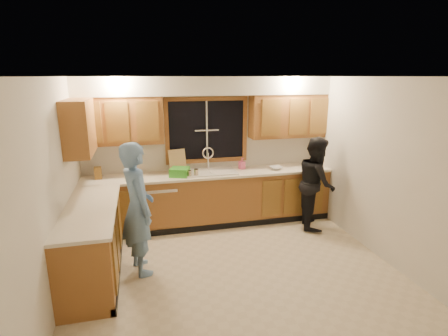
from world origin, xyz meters
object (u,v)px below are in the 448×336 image
object	(u,v)px
sink	(210,176)
woman	(316,183)
dishwasher	(161,205)
stove	(87,265)
dish_crate	(180,172)
man	(138,209)
bowl	(276,168)
soap_bottle	(242,163)
knife_block	(98,173)

from	to	relation	value
sink	woman	size ratio (longest dim) A/B	0.56
dishwasher	stove	size ratio (longest dim) A/B	0.91
sink	dish_crate	xyz separation A→B (m)	(-0.53, -0.09, 0.12)
sink	man	size ratio (longest dim) A/B	0.50
dish_crate	bowl	world-z (taller)	dish_crate
soap_bottle	bowl	distance (m)	0.60
man	dish_crate	size ratio (longest dim) A/B	5.94
sink	man	xyz separation A→B (m)	(-1.21, -1.29, 0.00)
stove	soap_bottle	size ratio (longest dim) A/B	4.46
sink	knife_block	size ratio (longest dim) A/B	4.35
man	knife_block	world-z (taller)	man
sink	bowl	world-z (taller)	sink
man	woman	distance (m)	3.01
knife_block	bowl	distance (m)	2.97
woman	dish_crate	bearing A→B (deg)	97.49
dishwasher	knife_block	bearing A→B (deg)	176.16
man	woman	xyz separation A→B (m)	(2.91, 0.76, -0.09)
woman	dish_crate	world-z (taller)	woman
knife_block	dish_crate	distance (m)	1.29
bowl	soap_bottle	bearing A→B (deg)	163.10
woman	bowl	world-z (taller)	woman
sink	man	world-z (taller)	man
stove	dish_crate	bearing A→B (deg)	53.77
man	soap_bottle	distance (m)	2.28
dishwasher	stove	bearing A→B (deg)	-117.69
woman	dish_crate	size ratio (longest dim) A/B	5.30
sink	soap_bottle	size ratio (longest dim) A/B	4.26
woman	man	bearing A→B (deg)	123.25
dishwasher	man	bearing A→B (deg)	-105.88
knife_block	dish_crate	size ratio (longest dim) A/B	0.68
sink	dish_crate	distance (m)	0.55
dishwasher	knife_block	size ratio (longest dim) A/B	4.15
dishwasher	stove	distance (m)	2.04
man	soap_bottle	bearing A→B (deg)	-68.19
stove	bowl	bearing A→B (deg)	30.65
knife_block	woman	bearing A→B (deg)	-10.93
dishwasher	woman	xyz separation A→B (m)	(2.55, -0.52, 0.36)
dishwasher	knife_block	distance (m)	1.14
dish_crate	sink	bearing A→B (deg)	9.93
man	dish_crate	xyz separation A→B (m)	(0.68, 1.20, 0.12)
sink	man	bearing A→B (deg)	-133.23
sink	stove	xyz separation A→B (m)	(-1.80, -1.82, -0.41)
man	soap_bottle	xyz separation A→B (m)	(1.80, 1.39, 0.15)
woman	dish_crate	distance (m)	2.28
knife_block	soap_bottle	xyz separation A→B (m)	(2.40, 0.05, 0.00)
man	sink	bearing A→B (deg)	-59.15
dishwasher	dish_crate	xyz separation A→B (m)	(0.32, -0.08, 0.58)
woman	dish_crate	xyz separation A→B (m)	(-2.23, 0.44, 0.21)
stove	dish_crate	size ratio (longest dim) A/B	3.08
dishwasher	man	size ratio (longest dim) A/B	0.47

